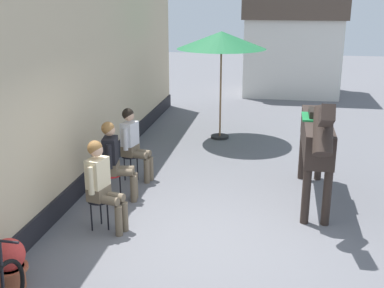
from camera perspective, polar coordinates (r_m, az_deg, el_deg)
name	(u,v)px	position (r m, az deg, el deg)	size (l,w,h in m)	color
ground_plane	(226,168)	(9.94, 4.06, -2.87)	(40.00, 40.00, 0.00)	slate
pub_facade_wall	(74,106)	(8.73, -13.73, 4.35)	(0.34, 14.00, 3.40)	#CCB793
distant_cottage	(292,42)	(17.57, 11.69, 11.63)	(3.40, 2.60, 3.50)	silver
seated_visitor_near	(102,181)	(7.27, -10.57, -4.33)	(0.61, 0.48, 1.39)	black
seated_visitor_middle	(114,157)	(8.28, -9.10, -1.53)	(0.61, 0.49, 1.39)	red
seated_visitor_far	(133,140)	(9.17, -6.96, 0.41)	(0.61, 0.48, 1.39)	black
saddled_horse_center	(317,137)	(8.24, 14.45, 0.82)	(0.51, 3.00, 2.06)	#2D231E
flower_planter_near	(9,263)	(6.36, -20.69, -12.94)	(0.43, 0.43, 0.64)	#A85638
cafe_parasol	(221,41)	(11.58, 3.49, 12.01)	(2.10, 2.10, 2.58)	black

